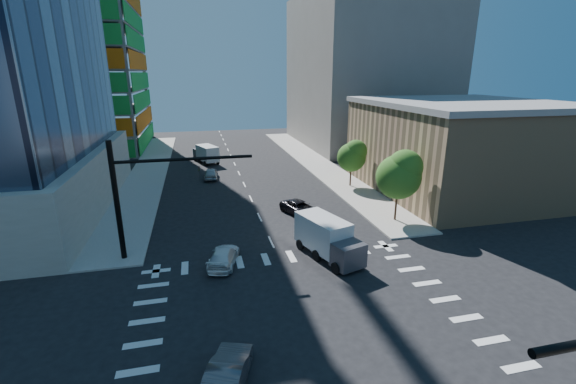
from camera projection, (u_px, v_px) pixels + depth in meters
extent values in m
plane|color=black|center=(313.00, 330.00, 21.23)|extent=(160.00, 160.00, 0.00)
cube|color=silver|center=(313.00, 330.00, 21.23)|extent=(20.00, 20.00, 0.01)
cube|color=gray|center=(315.00, 162.00, 61.16)|extent=(5.00, 60.00, 0.15)
cube|color=gray|center=(149.00, 171.00, 55.62)|extent=(5.00, 60.00, 0.15)
cube|color=green|center=(133.00, 9.00, 68.31)|extent=(0.12, 24.00, 49.00)
cube|color=tan|center=(461.00, 149.00, 45.74)|extent=(20.00, 22.00, 10.00)
cube|color=gray|center=(467.00, 103.00, 44.18)|extent=(20.50, 22.50, 0.60)
cube|color=slate|center=(365.00, 71.00, 74.19)|extent=(24.00, 30.00, 28.00)
cylinder|color=black|center=(117.00, 202.00, 28.00)|extent=(0.40, 0.40, 9.00)
cylinder|color=black|center=(184.00, 159.00, 28.25)|extent=(10.00, 0.24, 0.24)
imported|color=black|center=(199.00, 173.00, 28.80)|extent=(0.16, 0.20, 1.00)
cylinder|color=#382316|center=(396.00, 208.00, 36.63)|extent=(0.20, 0.20, 2.27)
sphere|color=#214F15|center=(398.00, 177.00, 35.72)|extent=(4.16, 4.16, 4.16)
sphere|color=#437F2A|center=(405.00, 167.00, 35.24)|extent=(3.25, 3.25, 3.25)
cylinder|color=#382316|center=(350.00, 178.00, 47.90)|extent=(0.20, 0.20, 1.92)
sphere|color=#214F15|center=(351.00, 157.00, 47.13)|extent=(3.52, 3.52, 3.52)
sphere|color=#437F2A|center=(356.00, 151.00, 46.70)|extent=(2.75, 2.75, 2.75)
imported|color=black|center=(300.00, 208.00, 38.48)|extent=(3.77, 5.34, 1.35)
imported|color=white|center=(224.00, 256.00, 28.41)|extent=(2.95, 4.82, 1.30)
imported|color=#A1A5A8|center=(211.00, 173.00, 51.57)|extent=(2.11, 4.46, 1.47)
imported|color=#4E4E53|center=(227.00, 376.00, 17.03)|extent=(2.97, 4.80, 1.49)
cube|color=silver|center=(330.00, 237.00, 29.04)|extent=(3.58, 5.15, 2.44)
cube|color=#3E3E45|center=(330.00, 244.00, 29.22)|extent=(2.57, 2.27, 1.78)
cube|color=#BBBCBE|center=(205.00, 152.00, 60.68)|extent=(3.53, 4.88, 2.30)
cube|color=#3E3E45|center=(205.00, 156.00, 60.85)|extent=(2.46, 2.20, 1.68)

